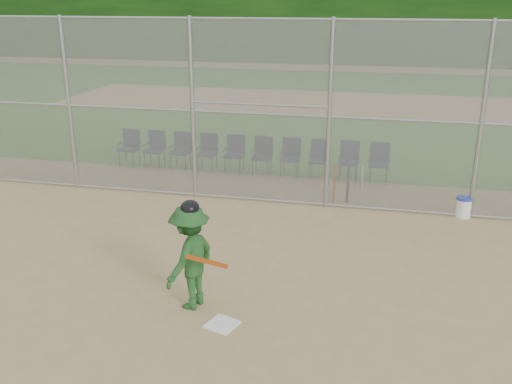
% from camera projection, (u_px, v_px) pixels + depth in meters
% --- Properties ---
extents(ground, '(100.00, 100.00, 0.00)m').
position_uv_depth(ground, '(217.00, 320.00, 8.13)').
color(ground, tan).
rests_on(ground, ground).
extents(grass_strip, '(100.00, 100.00, 0.00)m').
position_uv_depth(grass_strip, '(335.00, 103.00, 24.72)').
color(grass_strip, '#255F1C').
rests_on(grass_strip, ground).
extents(dirt_patch_far, '(24.00, 24.00, 0.00)m').
position_uv_depth(dirt_patch_far, '(335.00, 103.00, 24.72)').
color(dirt_patch_far, tan).
rests_on(dirt_patch_far, ground).
extents(backstop_fence, '(16.09, 0.09, 4.00)m').
position_uv_depth(backstop_fence, '(282.00, 111.00, 12.07)').
color(backstop_fence, gray).
rests_on(backstop_fence, ground).
extents(home_plate, '(0.51, 0.51, 0.02)m').
position_uv_depth(home_plate, '(222.00, 324.00, 8.01)').
color(home_plate, white).
rests_on(home_plate, ground).
extents(batter_at_plate, '(1.03, 1.33, 1.67)m').
position_uv_depth(batter_at_plate, '(190.00, 256.00, 8.27)').
color(batter_at_plate, '#1F4E20').
rests_on(batter_at_plate, ground).
extents(water_cooler, '(0.34, 0.34, 0.43)m').
position_uv_depth(water_cooler, '(464.00, 207.00, 11.89)').
color(water_cooler, white).
rests_on(water_cooler, ground).
extents(spare_bats, '(0.66, 0.29, 0.84)m').
position_uv_depth(spare_bats, '(348.00, 184.00, 12.72)').
color(spare_bats, '#D84C14').
rests_on(spare_bats, ground).
extents(chair_0, '(0.54, 0.52, 0.96)m').
position_uv_depth(chair_0, '(129.00, 148.00, 15.45)').
color(chair_0, '#101C3D').
rests_on(chair_0, ground).
extents(chair_1, '(0.54, 0.52, 0.96)m').
position_uv_depth(chair_1, '(154.00, 150.00, 15.29)').
color(chair_1, '#101C3D').
rests_on(chair_1, ground).
extents(chair_2, '(0.54, 0.52, 0.96)m').
position_uv_depth(chair_2, '(180.00, 151.00, 15.13)').
color(chair_2, '#101C3D').
rests_on(chair_2, ground).
extents(chair_3, '(0.54, 0.52, 0.96)m').
position_uv_depth(chair_3, '(207.00, 153.00, 14.98)').
color(chair_3, '#101C3D').
rests_on(chair_3, ground).
extents(chair_4, '(0.54, 0.52, 0.96)m').
position_uv_depth(chair_4, '(234.00, 155.00, 14.82)').
color(chair_4, '#101C3D').
rests_on(chair_4, ground).
extents(chair_5, '(0.54, 0.52, 0.96)m').
position_uv_depth(chair_5, '(262.00, 156.00, 14.67)').
color(chair_5, '#101C3D').
rests_on(chair_5, ground).
extents(chair_6, '(0.54, 0.52, 0.96)m').
position_uv_depth(chair_6, '(290.00, 158.00, 14.51)').
color(chair_6, '#101C3D').
rests_on(chair_6, ground).
extents(chair_7, '(0.54, 0.52, 0.96)m').
position_uv_depth(chair_7, '(319.00, 160.00, 14.35)').
color(chair_7, '#101C3D').
rests_on(chair_7, ground).
extents(chair_8, '(0.54, 0.52, 0.96)m').
position_uv_depth(chair_8, '(349.00, 161.00, 14.20)').
color(chair_8, '#101C3D').
rests_on(chair_8, ground).
extents(chair_9, '(0.54, 0.52, 0.96)m').
position_uv_depth(chair_9, '(379.00, 163.00, 14.04)').
color(chair_9, '#101C3D').
rests_on(chair_9, ground).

